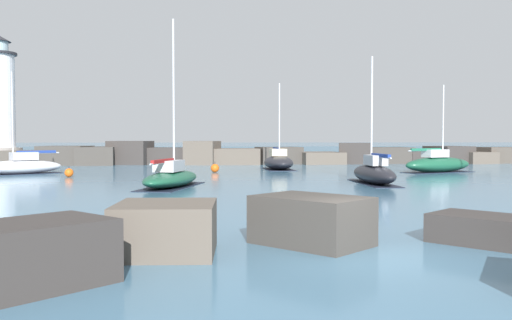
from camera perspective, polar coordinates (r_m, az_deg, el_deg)
ground_plane at (r=14.25m, az=11.42°, el=-9.59°), size 600.00×600.00×0.00m
open_sea_beyond at (r=122.21m, az=-2.38°, el=0.93°), size 400.00×116.00×0.01m
breakwater_jetty at (r=62.00m, az=-1.16°, el=0.47°), size 60.28×6.28×2.51m
foreground_rocks at (r=13.24m, az=6.16°, el=-7.93°), size 17.92×9.02×1.32m
sailboat_moored_0 at (r=36.59m, az=11.71°, el=-1.26°), size 1.92×6.91×8.05m
sailboat_moored_1 at (r=33.87m, az=-8.51°, el=-1.70°), size 3.99×7.58×9.92m
sailboat_moored_3 at (r=49.74m, az=17.72°, el=-0.35°), size 7.05×4.54×7.27m
sailboat_moored_4 at (r=48.79m, az=-22.51°, el=-0.55°), size 6.50×5.46×8.04m
sailboat_moored_5 at (r=51.52m, az=2.26°, el=-0.18°), size 2.86×5.91×7.73m
mooring_buoy_orange_near at (r=43.95m, az=-18.20°, el=-1.21°), size 0.64×0.64×0.84m
mooring_buoy_far_side at (r=47.47m, az=-4.13°, el=-0.82°), size 0.70×0.70×0.90m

